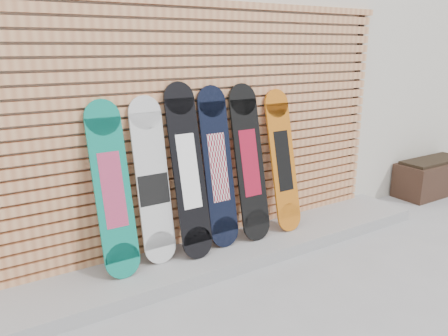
{
  "coord_description": "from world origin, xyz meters",
  "views": [
    {
      "loc": [
        -2.1,
        -2.45,
        1.92
      ],
      "look_at": [
        -0.07,
        0.75,
        0.85
      ],
      "focal_mm": 35.0,
      "sensor_mm": 36.0,
      "label": 1
    }
  ],
  "objects_px": {
    "snowboard_0": "(113,190)",
    "snowboard_3": "(218,168)",
    "planter_box": "(431,177)",
    "snowboard_5": "(283,161)",
    "snowboard_1": "(153,182)",
    "snowboard_2": "(188,171)",
    "snowboard_4": "(250,163)"
  },
  "relations": [
    {
      "from": "planter_box",
      "to": "snowboard_1",
      "type": "xyz_separation_m",
      "value": [
        -3.94,
        0.05,
        0.58
      ]
    },
    {
      "from": "snowboard_0",
      "to": "snowboard_5",
      "type": "bearing_deg",
      "value": -0.08
    },
    {
      "from": "snowboard_1",
      "to": "snowboard_2",
      "type": "distance_m",
      "value": 0.32
    },
    {
      "from": "snowboard_2",
      "to": "snowboard_1",
      "type": "bearing_deg",
      "value": 171.36
    },
    {
      "from": "snowboard_1",
      "to": "snowboard_3",
      "type": "height_order",
      "value": "snowboard_3"
    },
    {
      "from": "planter_box",
      "to": "snowboard_0",
      "type": "height_order",
      "value": "snowboard_0"
    },
    {
      "from": "snowboard_1",
      "to": "snowboard_3",
      "type": "bearing_deg",
      "value": -1.18
    },
    {
      "from": "snowboard_0",
      "to": "snowboard_2",
      "type": "xyz_separation_m",
      "value": [
        0.67,
        -0.01,
        0.05
      ]
    },
    {
      "from": "snowboard_5",
      "to": "snowboard_2",
      "type": "bearing_deg",
      "value": -179.39
    },
    {
      "from": "planter_box",
      "to": "snowboard_5",
      "type": "height_order",
      "value": "snowboard_5"
    },
    {
      "from": "planter_box",
      "to": "snowboard_3",
      "type": "bearing_deg",
      "value": 179.33
    },
    {
      "from": "planter_box",
      "to": "snowboard_1",
      "type": "relative_size",
      "value": 0.75
    },
    {
      "from": "snowboard_4",
      "to": "planter_box",
      "type": "bearing_deg",
      "value": -0.3
    },
    {
      "from": "planter_box",
      "to": "snowboard_0",
      "type": "bearing_deg",
      "value": 179.77
    },
    {
      "from": "planter_box",
      "to": "snowboard_4",
      "type": "distance_m",
      "value": 3.03
    },
    {
      "from": "snowboard_2",
      "to": "snowboard_3",
      "type": "distance_m",
      "value": 0.32
    },
    {
      "from": "snowboard_0",
      "to": "snowboard_3",
      "type": "bearing_deg",
      "value": 1.2
    },
    {
      "from": "snowboard_4",
      "to": "snowboard_5",
      "type": "relative_size",
      "value": 1.05
    },
    {
      "from": "snowboard_0",
      "to": "snowboard_1",
      "type": "bearing_deg",
      "value": 5.45
    },
    {
      "from": "snowboard_3",
      "to": "snowboard_5",
      "type": "relative_size",
      "value": 1.05
    },
    {
      "from": "snowboard_2",
      "to": "snowboard_0",
      "type": "bearing_deg",
      "value": 178.82
    },
    {
      "from": "snowboard_0",
      "to": "snowboard_1",
      "type": "xyz_separation_m",
      "value": [
        0.36,
        0.03,
        -0.01
      ]
    },
    {
      "from": "snowboard_1",
      "to": "snowboard_0",
      "type": "bearing_deg",
      "value": -174.55
    },
    {
      "from": "planter_box",
      "to": "snowboard_0",
      "type": "distance_m",
      "value": 4.34
    },
    {
      "from": "snowboard_1",
      "to": "snowboard_2",
      "type": "bearing_deg",
      "value": -8.64
    },
    {
      "from": "snowboard_5",
      "to": "snowboard_4",
      "type": "bearing_deg",
      "value": 179.96
    },
    {
      "from": "snowboard_2",
      "to": "snowboard_5",
      "type": "bearing_deg",
      "value": 0.61
    },
    {
      "from": "snowboard_0",
      "to": "planter_box",
      "type": "bearing_deg",
      "value": -0.23
    },
    {
      "from": "snowboard_2",
      "to": "planter_box",
      "type": "bearing_deg",
      "value": -0.06
    },
    {
      "from": "snowboard_1",
      "to": "snowboard_5",
      "type": "distance_m",
      "value": 1.38
    },
    {
      "from": "snowboard_0",
      "to": "snowboard_3",
      "type": "distance_m",
      "value": 0.99
    },
    {
      "from": "planter_box",
      "to": "snowboard_5",
      "type": "distance_m",
      "value": 2.63
    }
  ]
}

